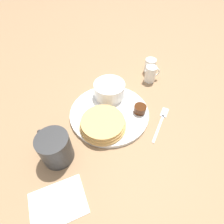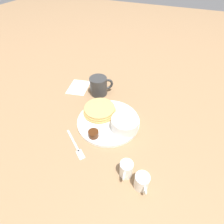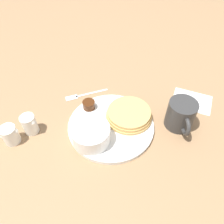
% 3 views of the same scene
% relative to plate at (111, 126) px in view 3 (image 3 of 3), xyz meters
% --- Properties ---
extents(ground_plane, '(4.00, 4.00, 0.00)m').
position_rel_plate_xyz_m(ground_plane, '(0.00, 0.00, -0.01)').
color(ground_plane, '#93704C').
extents(plate, '(0.25, 0.25, 0.01)m').
position_rel_plate_xyz_m(plate, '(0.00, 0.00, 0.00)').
color(plate, white).
rests_on(plate, ground_plane).
extents(pancake_stack, '(0.14, 0.14, 0.03)m').
position_rel_plate_xyz_m(pancake_stack, '(0.03, 0.05, 0.02)').
color(pancake_stack, tan).
rests_on(pancake_stack, plate).
extents(bowl, '(0.10, 0.10, 0.05)m').
position_rel_plate_xyz_m(bowl, '(-0.01, -0.08, 0.03)').
color(bowl, white).
rests_on(bowl, plate).
extents(syrup_cup, '(0.04, 0.04, 0.02)m').
position_rel_plate_xyz_m(syrup_cup, '(-0.09, 0.02, 0.02)').
color(syrup_cup, '#47230F').
rests_on(syrup_cup, plate).
extents(butter_ramekin, '(0.05, 0.05, 0.05)m').
position_rel_plate_xyz_m(butter_ramekin, '(-0.03, -0.09, 0.02)').
color(butter_ramekin, white).
rests_on(butter_ramekin, plate).
extents(coffee_mug, '(0.09, 0.10, 0.09)m').
position_rel_plate_xyz_m(coffee_mug, '(0.16, 0.12, 0.04)').
color(coffee_mug, '#333333').
rests_on(coffee_mug, ground_plane).
extents(creamer_pitcher_near, '(0.06, 0.04, 0.06)m').
position_rel_plate_xyz_m(creamer_pitcher_near, '(-0.18, -0.14, 0.03)').
color(creamer_pitcher_near, white).
rests_on(creamer_pitcher_near, ground_plane).
extents(creamer_pitcher_far, '(0.06, 0.05, 0.06)m').
position_rel_plate_xyz_m(creamer_pitcher_far, '(-0.20, -0.20, 0.02)').
color(creamer_pitcher_far, white).
rests_on(creamer_pitcher_far, ground_plane).
extents(fork, '(0.10, 0.13, 0.00)m').
position_rel_plate_xyz_m(fork, '(-0.16, 0.06, -0.00)').
color(fork, silver).
rests_on(fork, ground_plane).
extents(napkin, '(0.14, 0.12, 0.00)m').
position_rel_plate_xyz_m(napkin, '(0.16, 0.24, -0.00)').
color(napkin, white).
rests_on(napkin, ground_plane).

